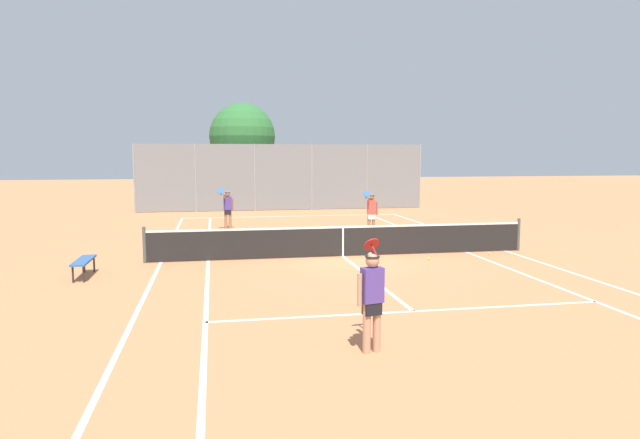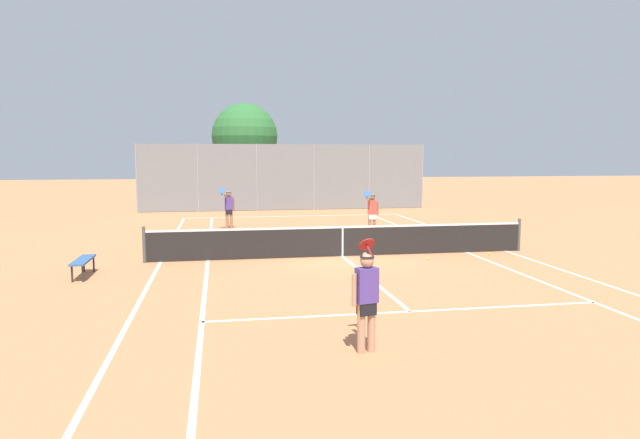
{
  "view_description": "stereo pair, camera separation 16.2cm",
  "coord_description": "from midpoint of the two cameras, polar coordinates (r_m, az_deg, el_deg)",
  "views": [
    {
      "loc": [
        -3.93,
        -17.11,
        3.15
      ],
      "look_at": [
        -0.45,
        1.5,
        1.0
      ],
      "focal_mm": 32.0,
      "sensor_mm": 36.0,
      "label": 1
    },
    {
      "loc": [
        -3.77,
        -17.14,
        3.15
      ],
      "look_at": [
        -0.45,
        1.5,
        1.0
      ],
      "focal_mm": 32.0,
      "sensor_mm": 36.0,
      "label": 2
    }
  ],
  "objects": [
    {
      "name": "loose_tennis_ball_0",
      "position": [
        17.56,
        10.55,
        -3.86
      ],
      "size": [
        0.07,
        0.07,
        0.07
      ],
      "primitive_type": "sphere",
      "color": "#D1DB33",
      "rests_on": "ground"
    },
    {
      "name": "courtside_bench",
      "position": [
        15.99,
        -22.84,
        -3.9
      ],
      "size": [
        0.36,
        1.5,
        0.47
      ],
      "color": "#33598C",
      "rests_on": "ground"
    },
    {
      "name": "loose_tennis_ball_1",
      "position": [
        18.88,
        16.32,
        -3.29
      ],
      "size": [
        0.07,
        0.07,
        0.07
      ],
      "primitive_type": "sphere",
      "color": "#D1DB33",
      "rests_on": "ground"
    },
    {
      "name": "back_fence",
      "position": [
        32.56,
        -3.81,
        4.25
      ],
      "size": [
        16.41,
        0.08,
        3.78
      ],
      "color": "gray",
      "rests_on": "ground"
    },
    {
      "name": "player_far_left",
      "position": [
        24.63,
        -9.4,
        1.22
      ],
      "size": [
        0.69,
        0.73,
        1.77
      ],
      "color": "#936B4C",
      "rests_on": "ground"
    },
    {
      "name": "ground_plane",
      "position": [
        17.83,
        2.04,
        -3.7
      ],
      "size": [
        120.0,
        120.0,
        0.0
      ],
      "primitive_type": "plane",
      "color": "#CC7A4C"
    },
    {
      "name": "court_line_markings",
      "position": [
        17.83,
        2.04,
        -3.69
      ],
      "size": [
        11.1,
        23.9,
        0.01
      ],
      "color": "silver",
      "rests_on": "ground"
    },
    {
      "name": "tennis_net",
      "position": [
        17.75,
        2.04,
        -2.08
      ],
      "size": [
        12.0,
        0.1,
        1.07
      ],
      "color": "#474C47",
      "rests_on": "ground"
    },
    {
      "name": "loose_tennis_ball_3",
      "position": [
        18.5,
        -3.14,
        -3.23
      ],
      "size": [
        0.07,
        0.07,
        0.07
      ],
      "primitive_type": "sphere",
      "color": "#D1DB33",
      "rests_on": "ground"
    },
    {
      "name": "tree_behind_left",
      "position": [
        35.29,
        -8.01,
        8.03
      ],
      "size": [
        3.99,
        3.99,
        6.27
      ],
      "color": "brown",
      "rests_on": "ground"
    },
    {
      "name": "loose_tennis_ball_2",
      "position": [
        19.67,
        9.66,
        -2.73
      ],
      "size": [
        0.07,
        0.07,
        0.07
      ],
      "primitive_type": "sphere",
      "color": "#D1DB33",
      "rests_on": "ground"
    },
    {
      "name": "player_near_side",
      "position": [
        9.17,
        4.69,
        -7.58
      ],
      "size": [
        0.56,
        0.82,
        1.77
      ],
      "color": "tan",
      "rests_on": "ground"
    },
    {
      "name": "player_far_right",
      "position": [
        22.58,
        4.96,
        0.81
      ],
      "size": [
        0.74,
        0.72,
        1.77
      ],
      "color": "#936B4C",
      "rests_on": "ground"
    }
  ]
}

